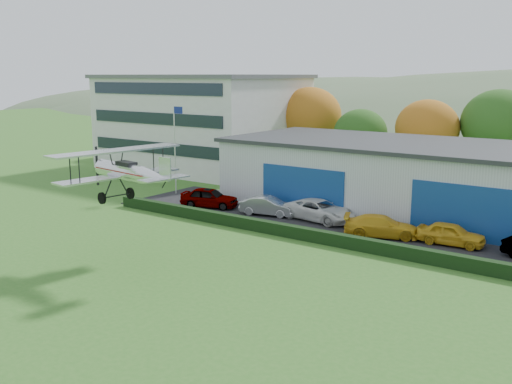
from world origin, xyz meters
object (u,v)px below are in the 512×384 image
Objects in this scene: car_1 at (268,206)px; biplane at (128,170)px; car_0 at (209,197)px; car_3 at (382,226)px; car_2 at (320,210)px; flagpole at (176,140)px; hangar at (491,185)px; office_block at (203,121)px; car_4 at (451,234)px.

biplane is (0.45, -13.95, 4.61)m from car_1.
car_3 is (14.59, -0.02, -0.08)m from car_0.
car_1 is (5.29, 0.54, -0.08)m from car_0.
car_2 is at bearing -99.86° from car_0.
flagpole reaches higher than biplane.
car_1 is (-13.84, -7.82, -1.91)m from hangar.
office_block is 4.28× the size of car_3.
biplane reaches higher than hangar.
biplane reaches higher than car_2.
flagpole is (8.12, -13.00, -0.43)m from office_block.
office_block reaches higher than car_2.
car_3 is (28.46, -15.39, -4.47)m from office_block.
car_2 is 1.32× the size of car_4.
hangar is 9.59× the size of car_1.
car_4 is at bearing -105.81° from car_0.
flagpole is at bearing -166.49° from hangar.
car_4 is (32.68, -14.61, -4.47)m from office_block.
car_4 is (13.52, 0.23, -0.00)m from car_1.
car_1 is at bearing -150.53° from hangar.
hangar is 33.84m from office_block.
car_3 reaches higher than car_4.
biplane is (19.62, -28.79, 0.14)m from office_block.
car_0 is 0.85× the size of car_2.
office_block is at bearing 23.90° from car_0.
car_0 is at bearing 82.75° from car_1.
flagpole is 1.66× the size of car_3.
car_3 is (-4.54, -8.37, -1.91)m from hangar.
car_0 is 5.32m from car_1.
car_0 reaches higher than car_4.
car_3 is at bearing -118.47° from hangar.
car_3 is (9.30, -0.55, 0.00)m from car_1.
car_3 is (20.35, -2.39, -4.04)m from flagpole.
biplane is at bearing 168.82° from car_1.
car_3 is 4.29m from car_4.
flagpole is at bearing -58.03° from office_block.
hangar reaches higher than car_2.
biplane is at bearing -121.58° from hangar.
car_4 is at bearing 55.20° from biplane.
car_3 is (5.36, -1.36, -0.05)m from car_2.
car_3 is at bearing -97.12° from car_2.
car_4 is at bearing -92.43° from hangar.
office_block reaches higher than car_1.
flagpole is at bearing 93.20° from car_2.
car_1 is (11.05, -1.84, -4.04)m from flagpole.
hangar is at bearing 13.51° from flagpole.
car_0 is at bearing 88.43° from car_4.
car_3 is at bearing -108.21° from car_0.
office_block is 32.66m from car_3.
car_0 is at bearing 67.77° from car_3.
biplane is (-3.49, -14.76, 4.56)m from car_2.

